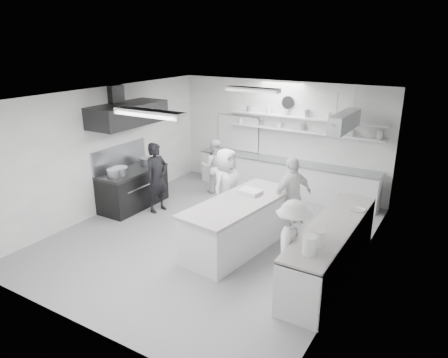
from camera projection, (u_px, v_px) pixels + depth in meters
The scene contains 27 objects.
floor at pixel (212, 236), 9.06m from camera, with size 6.00×7.00×0.02m, color gray.
ceiling at pixel (210, 96), 8.09m from camera, with size 6.00×7.00×0.02m, color white.
wall_back at pixel (280, 137), 11.41m from camera, with size 6.00×0.04×3.00m, color silver.
wall_front at pixel (74, 236), 5.74m from camera, with size 6.00×0.04×3.00m, color silver.
wall_left at pixel (106, 150), 10.04m from camera, with size 0.04×7.00×3.00m, color silver.
wall_right at pixel (359, 197), 7.11m from camera, with size 0.04×7.00×3.00m, color silver.
stove at pixel (133, 189), 10.51m from camera, with size 0.80×1.80×0.90m, color black.
exhaust_hood at pixel (128, 114), 9.89m from camera, with size 0.85×2.00×0.50m, color black.
back_counter at pixel (284, 177), 11.36m from camera, with size 5.00×0.60×0.92m, color silver.
shelf_lower at pixel (303, 131), 10.88m from camera, with size 4.20×0.26×0.04m, color silver.
shelf_upper at pixel (304, 118), 10.77m from camera, with size 4.20×0.26×0.04m, color silver.
pass_through_window at pixel (238, 133), 12.05m from camera, with size 1.30×0.04×1.00m, color black.
wall_clock at pixel (288, 102), 10.97m from camera, with size 0.32×0.32×0.05m, color white.
right_counter at pixel (331, 251), 7.45m from camera, with size 0.74×3.30×0.94m, color silver.
pot_rack at pixel (345, 122), 9.29m from camera, with size 0.30×1.60×0.40m, color #959A9F.
light_fixture_front at pixel (149, 113), 6.65m from camera, with size 1.30×0.25×0.10m, color silver.
light_fixture_rear at pixel (253, 90), 9.57m from camera, with size 1.30×0.25×0.10m, color silver.
prep_island at pixel (239, 225), 8.44m from camera, with size 0.97×2.62×0.96m, color silver.
stove_pot at pixel (120, 172), 10.00m from camera, with size 0.38×0.38×0.23m, color #959A9F.
cook_stove at pixel (157, 178), 10.10m from camera, with size 0.63×0.41×1.72m, color black.
cook_back at pixel (214, 166), 11.38m from camera, with size 0.72×0.56×1.49m, color white.
cook_island_left at pixel (226, 186), 9.47m from camera, with size 0.86×0.56×1.76m, color white.
cook_island_right at pixel (292, 196), 8.90m from camera, with size 1.02×0.42×1.74m, color white.
cook_right at pixel (292, 247), 6.90m from camera, with size 1.04×0.60×1.62m, color white.
bowl_island_a at pixel (231, 198), 8.48m from camera, with size 0.23×0.23×0.06m, color #959A9F.
bowl_island_b at pixel (213, 208), 7.95m from camera, with size 0.18×0.18×0.06m, color silver.
bowl_right at pixel (357, 211), 7.91m from camera, with size 0.26×0.26×0.06m, color silver.
Camera 1 is at (4.44, -6.87, 4.10)m, focal length 33.53 mm.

